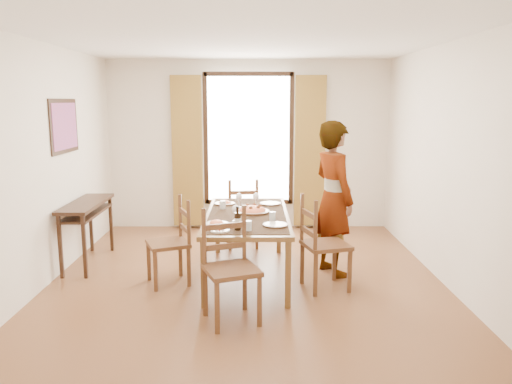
{
  "coord_description": "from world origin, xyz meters",
  "views": [
    {
      "loc": [
        0.09,
        -5.55,
        2.05
      ],
      "look_at": [
        0.11,
        0.21,
        1.0
      ],
      "focal_mm": 35.0,
      "sensor_mm": 36.0,
      "label": 1
    }
  ],
  "objects_px": {
    "dining_table": "(247,219)",
    "pasta_platter": "(253,208)",
    "man": "(333,199)",
    "console_table": "(86,211)"
  },
  "relations": [
    {
      "from": "dining_table",
      "to": "console_table",
      "type": "bearing_deg",
      "value": 166.88
    },
    {
      "from": "console_table",
      "to": "pasta_platter",
      "type": "bearing_deg",
      "value": -10.91
    },
    {
      "from": "dining_table",
      "to": "pasta_platter",
      "type": "bearing_deg",
      "value": 48.02
    },
    {
      "from": "man",
      "to": "console_table",
      "type": "bearing_deg",
      "value": 60.98
    },
    {
      "from": "dining_table",
      "to": "pasta_platter",
      "type": "xyz_separation_m",
      "value": [
        0.06,
        0.07,
        0.11
      ]
    },
    {
      "from": "dining_table",
      "to": "man",
      "type": "xyz_separation_m",
      "value": [
        1.02,
        0.1,
        0.22
      ]
    },
    {
      "from": "console_table",
      "to": "pasta_platter",
      "type": "relative_size",
      "value": 3.0
    },
    {
      "from": "pasta_platter",
      "to": "dining_table",
      "type": "bearing_deg",
      "value": -131.98
    },
    {
      "from": "man",
      "to": "dining_table",
      "type": "bearing_deg",
      "value": 73.72
    },
    {
      "from": "console_table",
      "to": "dining_table",
      "type": "relative_size",
      "value": 0.6
    }
  ]
}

